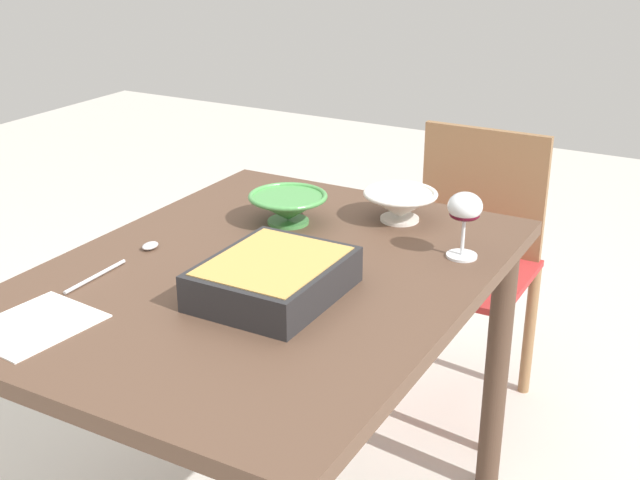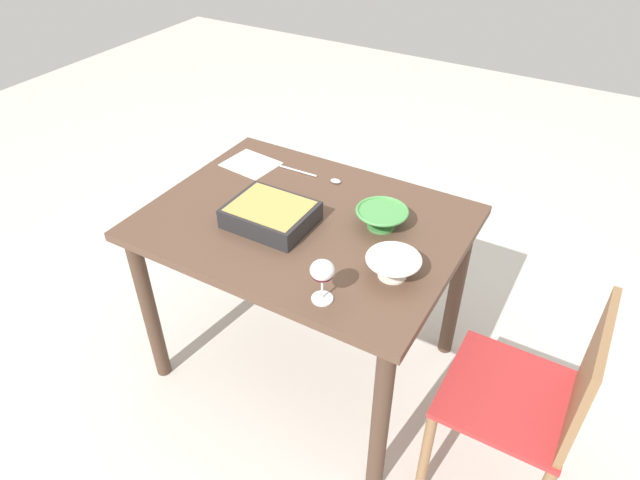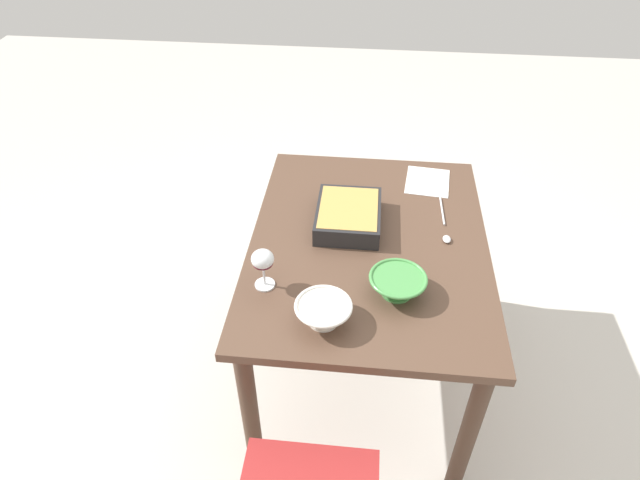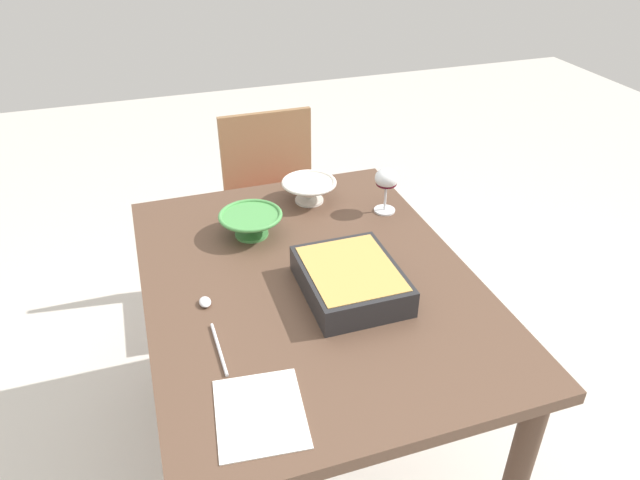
% 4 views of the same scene
% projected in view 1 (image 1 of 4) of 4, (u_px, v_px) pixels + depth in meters
% --- Properties ---
extents(dining_table, '(1.15, 0.87, 0.77)m').
position_uv_depth(dining_table, '(265.00, 318.00, 1.79)').
color(dining_table, brown).
rests_on(dining_table, ground_plane).
extents(chair, '(0.41, 0.41, 0.86)m').
position_uv_depth(chair, '(467.00, 257.00, 2.55)').
color(chair, '#B22D2D').
rests_on(chair, ground_plane).
extents(wine_glass, '(0.08, 0.08, 0.15)m').
position_uv_depth(wine_glass, '(465.00, 211.00, 1.78)').
color(wine_glass, white).
rests_on(wine_glass, dining_table).
extents(casserole_dish, '(0.30, 0.24, 0.08)m').
position_uv_depth(casserole_dish, '(274.00, 276.00, 1.62)').
color(casserole_dish, '#262628').
rests_on(casserole_dish, dining_table).
extents(mixing_bowl, '(0.19, 0.19, 0.07)m').
position_uv_depth(mixing_bowl, '(288.00, 207.00, 1.99)').
color(mixing_bowl, '#4C994C').
rests_on(mixing_bowl, dining_table).
extents(small_bowl, '(0.18, 0.18, 0.07)m').
position_uv_depth(small_bowl, '(400.00, 204.00, 2.01)').
color(small_bowl, white).
rests_on(small_bowl, dining_table).
extents(serving_spoon, '(0.29, 0.03, 0.01)m').
position_uv_depth(serving_spoon, '(130.00, 257.00, 1.80)').
color(serving_spoon, silver).
rests_on(serving_spoon, dining_table).
extents(napkin, '(0.23, 0.20, 0.00)m').
position_uv_depth(napkin, '(34.00, 325.00, 1.52)').
color(napkin, white).
rests_on(napkin, dining_table).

